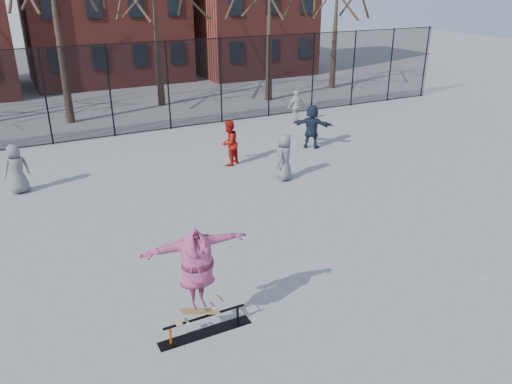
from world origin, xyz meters
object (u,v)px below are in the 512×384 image
skater (198,276)px  bystander_grey (17,169)px  skate_rail (205,326)px  bystander_navy (312,127)px  bystander_red (229,143)px  bystander_white (296,107)px  skateboard (200,315)px  bystander_extra (285,157)px

skater → bystander_grey: skater is taller
skate_rail → bystander_navy: size_ratio=1.06×
skate_rail → bystander_navy: bystander_navy is taller
bystander_red → bystander_white: (5.37, 4.03, -0.06)m
bystander_white → skate_rail: bearing=47.0°
bystander_red → bystander_navy: bystander_navy is taller
skate_rail → bystander_navy: bearing=47.2°
skateboard → bystander_grey: bystander_grey is taller
bystander_red → skateboard: bearing=28.1°
skate_rail → bystander_grey: bystander_grey is taller
skate_rail → skater: (-0.10, 0.00, 1.19)m
skate_rail → bystander_navy: 12.31m
bystander_navy → bystander_extra: 3.85m
skateboard → bystander_navy: (8.44, 9.02, 0.43)m
bystander_extra → bystander_grey: bearing=-54.0°
bystander_white → skater: bearing=46.8°
skater → skate_rail: bearing=2.5°
skateboard → bystander_white: (9.94, 12.70, 0.32)m
skateboard → bystander_grey: 9.74m
bystander_extra → skate_rail: bearing=15.0°
skate_rail → bystander_white: bearing=52.2°
skater → bystander_navy: skater is taller
bystander_red → bystander_white: 6.72m
skate_rail → skateboard: (-0.10, 0.00, 0.31)m
bystander_red → bystander_white: bystander_red is taller
bystander_white → skateboard: bearing=46.8°
bystander_navy → bystander_white: bearing=-68.9°
skater → bystander_grey: size_ratio=1.24×
bystander_navy → skate_rail: bearing=90.5°
skateboard → bystander_navy: size_ratio=0.49×
skateboard → bystander_extra: size_ratio=0.54×
bystander_red → bystander_navy: size_ratio=0.95×
bystander_white → bystander_grey: bearing=9.7°
skate_rail → skater: 1.19m
skate_rail → skater: size_ratio=0.94×
bystander_white → bystander_navy: 3.97m
skate_rail → bystander_extra: bystander_extra is taller
skater → bystander_white: 16.14m
bystander_red → bystander_white: size_ratio=1.07×
skater → bystander_white: bearing=54.5°
bystander_white → bystander_extra: bystander_extra is taller
bystander_grey → bystander_red: 7.21m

